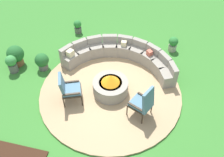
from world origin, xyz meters
TOP-DOWN VIEW (x-y plane):
  - ground_plane at (0.00, 0.00)m, footprint 24.00×24.00m
  - patio_circle at (0.00, 0.00)m, footprint 4.41×4.41m
  - fire_pit at (0.00, 0.00)m, footprint 1.09×1.09m
  - curved_stone_bench at (0.02, 1.43)m, footprint 3.91×1.59m
  - lounge_chair_front_left at (-1.10, -0.61)m, footprint 0.75×0.72m
  - lounge_chair_front_right at (1.08, -0.66)m, footprint 0.74×0.72m
  - potted_plant_0 at (-2.01, 2.82)m, footprint 0.30×0.30m
  - potted_plant_1 at (-3.42, 0.19)m, footprint 0.37×0.37m
  - potted_plant_2 at (1.71, 2.57)m, footprint 0.34×0.34m
  - potted_plant_3 at (-3.45, 0.56)m, footprint 0.58×0.58m
  - potted_plant_4 at (-2.50, 0.55)m, footprint 0.47×0.47m

SIDE VIEW (x-z plane):
  - ground_plane at x=0.00m, z-range 0.00..0.00m
  - patio_circle at x=0.00m, z-range 0.00..0.06m
  - potted_plant_0 at x=-2.01m, z-range 0.02..0.56m
  - potted_plant_2 at x=1.71m, z-range 0.02..0.60m
  - potted_plant_4 at x=-2.50m, z-range 0.03..0.64m
  - fire_pit at x=0.00m, z-range -0.02..0.69m
  - curved_stone_bench at x=0.02m, z-range 0.00..0.70m
  - potted_plant_1 at x=-3.42m, z-range 0.03..0.69m
  - potted_plant_3 at x=-3.45m, z-range 0.03..0.78m
  - lounge_chair_front_left at x=-1.10m, z-range 0.09..1.10m
  - lounge_chair_front_right at x=1.08m, z-range 0.07..1.19m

